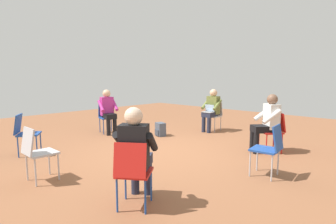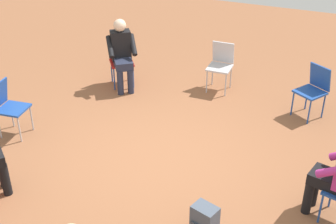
{
  "view_description": "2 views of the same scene",
  "coord_description": "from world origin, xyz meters",
  "px_view_note": "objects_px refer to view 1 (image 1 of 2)",
  "views": [
    {
      "loc": [
        3.93,
        -3.83,
        1.59
      ],
      "look_at": [
        -0.08,
        0.4,
        0.81
      ],
      "focal_mm": 28.0,
      "sensor_mm": 36.0,
      "label": 1
    },
    {
      "loc": [
        -2.12,
        4.89,
        3.84
      ],
      "look_at": [
        -0.2,
        0.16,
        0.89
      ],
      "focal_mm": 50.0,
      "sensor_mm": 36.0,
      "label": 2
    }
  ],
  "objects_px": {
    "chair_northeast": "(274,129)",
    "backpack_near_laptop_user": "(160,130)",
    "person_with_laptop": "(211,108)",
    "person_in_magenta": "(108,109)",
    "chair_east": "(270,147)",
    "person_in_white": "(267,120)",
    "chair_south": "(37,150)",
    "chair_southeast": "(133,170)",
    "chair_southwest": "(25,131)",
    "chair_north": "(214,114)",
    "chair_west": "(106,115)",
    "person_in_black": "(136,150)"
  },
  "relations": [
    {
      "from": "chair_northeast",
      "to": "backpack_near_laptop_user",
      "type": "xyz_separation_m",
      "value": [
        -2.84,
        -0.57,
        -0.34
      ]
    },
    {
      "from": "person_with_laptop",
      "to": "person_in_magenta",
      "type": "xyz_separation_m",
      "value": [
        -1.94,
        -2.27,
        0.0
      ]
    },
    {
      "from": "chair_east",
      "to": "backpack_near_laptop_user",
      "type": "bearing_deg",
      "value": 69.22
    },
    {
      "from": "chair_east",
      "to": "chair_northeast",
      "type": "bearing_deg",
      "value": 13.23
    },
    {
      "from": "person_in_magenta",
      "to": "person_in_white",
      "type": "xyz_separation_m",
      "value": [
        4.03,
        1.23,
        0.0
      ]
    },
    {
      "from": "chair_northeast",
      "to": "person_with_laptop",
      "type": "height_order",
      "value": "person_with_laptop"
    },
    {
      "from": "chair_south",
      "to": "chair_southeast",
      "type": "bearing_deg",
      "value": 14.55
    },
    {
      "from": "chair_east",
      "to": "person_with_laptop",
      "type": "distance_m",
      "value": 3.6
    },
    {
      "from": "chair_east",
      "to": "chair_south",
      "type": "distance_m",
      "value": 3.61
    },
    {
      "from": "chair_east",
      "to": "chair_southeast",
      "type": "height_order",
      "value": "same"
    },
    {
      "from": "chair_northeast",
      "to": "person_in_magenta",
      "type": "distance_m",
      "value": 4.36
    },
    {
      "from": "chair_east",
      "to": "chair_southeast",
      "type": "relative_size",
      "value": 1.0
    },
    {
      "from": "chair_southwest",
      "to": "backpack_near_laptop_user",
      "type": "height_order",
      "value": "chair_southwest"
    },
    {
      "from": "chair_north",
      "to": "person_with_laptop",
      "type": "relative_size",
      "value": 0.69
    },
    {
      "from": "chair_north",
      "to": "chair_northeast",
      "type": "relative_size",
      "value": 1.0
    },
    {
      "from": "chair_east",
      "to": "chair_west",
      "type": "bearing_deg",
      "value": 82.35
    },
    {
      "from": "chair_north",
      "to": "chair_south",
      "type": "relative_size",
      "value": 1.0
    },
    {
      "from": "chair_west",
      "to": "person_with_laptop",
      "type": "bearing_deg",
      "value": 151.9
    },
    {
      "from": "person_with_laptop",
      "to": "person_in_white",
      "type": "distance_m",
      "value": 2.34
    },
    {
      "from": "chair_east",
      "to": "person_in_white",
      "type": "xyz_separation_m",
      "value": [
        -0.61,
        1.33,
        0.2
      ]
    },
    {
      "from": "chair_south",
      "to": "chair_northeast",
      "type": "xyz_separation_m",
      "value": [
        1.97,
        4.08,
        0.0
      ]
    },
    {
      "from": "chair_north",
      "to": "person_in_white",
      "type": "relative_size",
      "value": 0.69
    },
    {
      "from": "chair_southwest",
      "to": "person_with_laptop",
      "type": "distance_m",
      "value": 4.83
    },
    {
      "from": "chair_west",
      "to": "person_with_laptop",
      "type": "distance_m",
      "value": 3.06
    },
    {
      "from": "chair_east",
      "to": "person_in_white",
      "type": "distance_m",
      "value": 1.48
    },
    {
      "from": "person_in_magenta",
      "to": "backpack_near_laptop_user",
      "type": "distance_m",
      "value": 1.61
    },
    {
      "from": "chair_southeast",
      "to": "chair_south",
      "type": "relative_size",
      "value": 1.0
    },
    {
      "from": "chair_east",
      "to": "backpack_near_laptop_user",
      "type": "xyz_separation_m",
      "value": [
        -3.35,
        0.89,
        -0.34
      ]
    },
    {
      "from": "chair_north",
      "to": "chair_west",
      "type": "height_order",
      "value": "same"
    },
    {
      "from": "chair_southwest",
      "to": "person_with_laptop",
      "type": "relative_size",
      "value": 0.69
    },
    {
      "from": "person_in_magenta",
      "to": "person_in_black",
      "type": "xyz_separation_m",
      "value": [
        3.79,
        -2.12,
        0.0
      ]
    },
    {
      "from": "chair_southwest",
      "to": "chair_northeast",
      "type": "distance_m",
      "value": 5.17
    },
    {
      "from": "chair_west",
      "to": "person_in_white",
      "type": "height_order",
      "value": "person_in_white"
    },
    {
      "from": "chair_east",
      "to": "person_in_black",
      "type": "distance_m",
      "value": 2.21
    },
    {
      "from": "backpack_near_laptop_user",
      "to": "chair_southeast",
      "type": "bearing_deg",
      "value": -49.62
    },
    {
      "from": "chair_south",
      "to": "person_in_white",
      "type": "relative_size",
      "value": 0.69
    },
    {
      "from": "person_in_black",
      "to": "backpack_near_laptop_user",
      "type": "height_order",
      "value": "person_in_black"
    },
    {
      "from": "person_in_black",
      "to": "chair_south",
      "type": "bearing_deg",
      "value": 164.55
    },
    {
      "from": "person_in_magenta",
      "to": "backpack_near_laptop_user",
      "type": "height_order",
      "value": "person_in_magenta"
    },
    {
      "from": "chair_southwest",
      "to": "chair_north",
      "type": "height_order",
      "value": "same"
    },
    {
      "from": "chair_southwest",
      "to": "person_with_laptop",
      "type": "xyz_separation_m",
      "value": [
        1.39,
        4.62,
        0.2
      ]
    },
    {
      "from": "chair_east",
      "to": "person_with_laptop",
      "type": "height_order",
      "value": "person_with_laptop"
    },
    {
      "from": "chair_southeast",
      "to": "chair_west",
      "type": "xyz_separation_m",
      "value": [
        -4.05,
        2.3,
        0.0
      ]
    },
    {
      "from": "chair_west",
      "to": "chair_south",
      "type": "xyz_separation_m",
      "value": [
        2.33,
        -2.77,
        0.0
      ]
    },
    {
      "from": "chair_east",
      "to": "chair_southwest",
      "type": "xyz_separation_m",
      "value": [
        -4.1,
        -2.26,
        0.0
      ]
    },
    {
      "from": "backpack_near_laptop_user",
      "to": "chair_west",
      "type": "bearing_deg",
      "value": -153.03
    },
    {
      "from": "chair_south",
      "to": "chair_west",
      "type": "bearing_deg",
      "value": 129.59
    },
    {
      "from": "backpack_near_laptop_user",
      "to": "chair_northeast",
      "type": "bearing_deg",
      "value": 11.4
    },
    {
      "from": "chair_south",
      "to": "person_in_magenta",
      "type": "relative_size",
      "value": 0.69
    },
    {
      "from": "chair_east",
      "to": "chair_south",
      "type": "xyz_separation_m",
      "value": [
        -2.48,
        -2.62,
        0.0
      ]
    }
  ]
}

